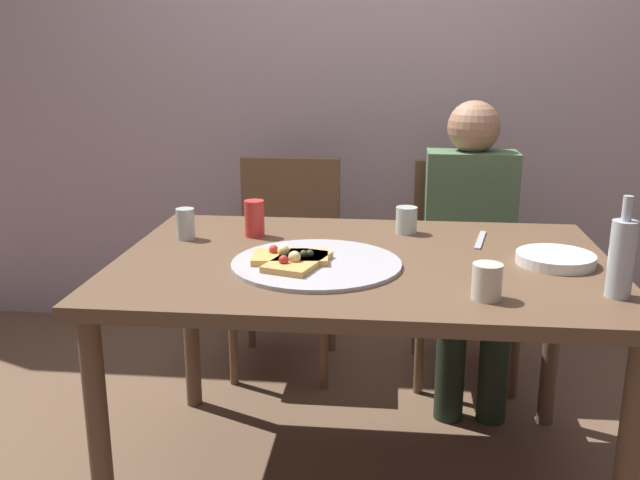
{
  "coord_description": "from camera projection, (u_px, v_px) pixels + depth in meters",
  "views": [
    {
      "loc": [
        0.08,
        -2.04,
        1.38
      ],
      "look_at": [
        -0.13,
        0.01,
        0.81
      ],
      "focal_mm": 39.7,
      "sensor_mm": 36.0,
      "label": 1
    }
  ],
  "objects": [
    {
      "name": "soda_can",
      "position": [
        254.0,
        218.0,
        2.36
      ],
      "size": [
        0.07,
        0.07,
        0.12
      ],
      "primitive_type": "cylinder",
      "color": "red",
      "rests_on": "dining_table"
    },
    {
      "name": "pizza_slice_last",
      "position": [
        290.0,
        256.0,
        2.06
      ],
      "size": [
        0.23,
        0.15,
        0.05
      ],
      "color": "tan",
      "rests_on": "pizza_tray"
    },
    {
      "name": "chair_right",
      "position": [
        465.0,
        255.0,
        3.01
      ],
      "size": [
        0.44,
        0.44,
        0.9
      ],
      "rotation": [
        0.0,
        0.0,
        3.14
      ],
      "color": "brown",
      "rests_on": "ground_plane"
    },
    {
      "name": "wine_glass",
      "position": [
        406.0,
        220.0,
        2.4
      ],
      "size": [
        0.07,
        0.07,
        0.09
      ],
      "primitive_type": "cylinder",
      "color": "#B7C6BC",
      "rests_on": "dining_table"
    },
    {
      "name": "wine_bottle",
      "position": [
        622.0,
        257.0,
        1.78
      ],
      "size": [
        0.06,
        0.06,
        0.26
      ],
      "color": "#B2BCC1",
      "rests_on": "dining_table"
    },
    {
      "name": "guest_in_sweater",
      "position": [
        470.0,
        236.0,
        2.83
      ],
      "size": [
        0.36,
        0.56,
        1.17
      ],
      "rotation": [
        0.0,
        0.0,
        3.14
      ],
      "color": "#4C6B47",
      "rests_on": "ground_plane"
    },
    {
      "name": "dining_table",
      "position": [
        363.0,
        282.0,
        2.15
      ],
      "size": [
        1.48,
        0.99,
        0.76
      ],
      "color": "brown",
      "rests_on": "ground_plane"
    },
    {
      "name": "table_knife",
      "position": [
        480.0,
        240.0,
        2.32
      ],
      "size": [
        0.06,
        0.22,
        0.01
      ],
      "primitive_type": "cube",
      "rotation": [
        0.0,
        0.0,
        4.51
      ],
      "color": "#B7B7BC",
      "rests_on": "dining_table"
    },
    {
      "name": "tumbler_far",
      "position": [
        186.0,
        224.0,
        2.33
      ],
      "size": [
        0.06,
        0.06,
        0.1
      ],
      "primitive_type": "cylinder",
      "color": "#B7C6BC",
      "rests_on": "dining_table"
    },
    {
      "name": "tumbler_near",
      "position": [
        487.0,
        281.0,
        1.78
      ],
      "size": [
        0.08,
        0.08,
        0.09
      ],
      "primitive_type": "cylinder",
      "color": "beige",
      "rests_on": "dining_table"
    },
    {
      "name": "back_wall",
      "position": [
        379.0,
        63.0,
        3.3
      ],
      "size": [
        6.0,
        0.1,
        2.6
      ],
      "primitive_type": "cube",
      "color": "#B29EA3",
      "rests_on": "ground_plane"
    },
    {
      "name": "ground_plane",
      "position": [
        359.0,
        478.0,
        2.33
      ],
      "size": [
        8.0,
        8.0,
        0.0
      ],
      "primitive_type": "plane",
      "color": "brown"
    },
    {
      "name": "pizza_slice_extra",
      "position": [
        297.0,
        261.0,
        2.02
      ],
      "size": [
        0.19,
        0.25,
        0.05
      ],
      "color": "tan",
      "rests_on": "pizza_tray"
    },
    {
      "name": "chair_left",
      "position": [
        287.0,
        250.0,
        3.09
      ],
      "size": [
        0.44,
        0.44,
        0.9
      ],
      "rotation": [
        0.0,
        0.0,
        3.14
      ],
      "color": "brown",
      "rests_on": "ground_plane"
    },
    {
      "name": "plate_stack",
      "position": [
        555.0,
        259.0,
        2.07
      ],
      "size": [
        0.23,
        0.23,
        0.03
      ],
      "primitive_type": "cylinder",
      "color": "white",
      "rests_on": "dining_table"
    },
    {
      "name": "pizza_tray",
      "position": [
        316.0,
        264.0,
        2.06
      ],
      "size": [
        0.5,
        0.5,
        0.01
      ],
      "primitive_type": "cylinder",
      "color": "#ADADB2",
      "rests_on": "dining_table"
    }
  ]
}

